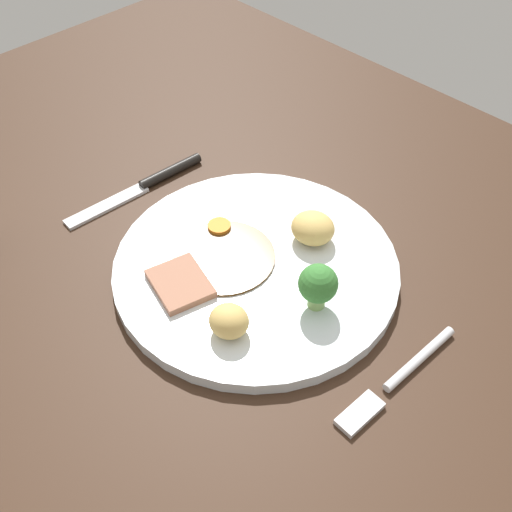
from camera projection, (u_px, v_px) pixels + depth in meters
dining_table at (260, 272)px, 67.71cm from camera, size 120.00×84.00×3.60cm
dinner_plate at (256, 267)px, 64.80cm from camera, size 29.43×29.43×1.40cm
gravy_pool at (224, 257)px, 64.68cm from camera, size 10.66×10.66×0.30cm
meat_slice_main at (180, 283)px, 61.79cm from camera, size 7.25×6.46×0.80cm
roast_potato_left at (229, 321)px, 57.07cm from camera, size 4.65×4.49×3.10cm
roast_potato_right at (313, 228)px, 65.57cm from camera, size 5.59×5.32×3.23cm
carrot_coin_front at (219, 227)px, 67.54cm from camera, size 2.48×2.48×0.67cm
broccoli_floret at (318, 285)px, 58.34cm from camera, size 3.80×3.80×4.98cm
fork at (396, 380)px, 55.67cm from camera, size 2.17×15.29×0.90cm
knife at (148, 183)px, 74.68cm from camera, size 2.68×18.56×1.20cm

